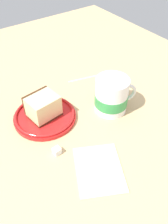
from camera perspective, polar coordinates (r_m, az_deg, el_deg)
The scene contains 7 objects.
ground_plane at distance 74.36cm, azimuth -6.58°, elevation 0.70°, with size 120.56×120.56×3.88cm, color tan.
small_plate at distance 68.47cm, azimuth -9.20°, elevation -0.94°, with size 17.36×17.36×1.74cm.
cake_slice at distance 66.39cm, azimuth -9.66°, elevation 1.29°, with size 8.82×7.79×6.28cm.
tea_mug at distance 68.38cm, azimuth 6.55°, elevation 3.84°, with size 11.79×9.44×10.33cm.
teaspoon at distance 84.33cm, azimuth 2.80°, elevation 8.69°, with size 13.83×4.62×0.80cm.
folded_napkin at distance 57.15cm, azimuth 3.53°, elevation -13.19°, with size 10.54×13.58×0.60cm, color beige.
sugar_cube at distance 59.70cm, azimuth -6.40°, elevation -9.10°, with size 1.74×1.74×1.74cm, color white.
Camera 1 is at (-24.80, -49.57, 47.63)cm, focal length 38.82 mm.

